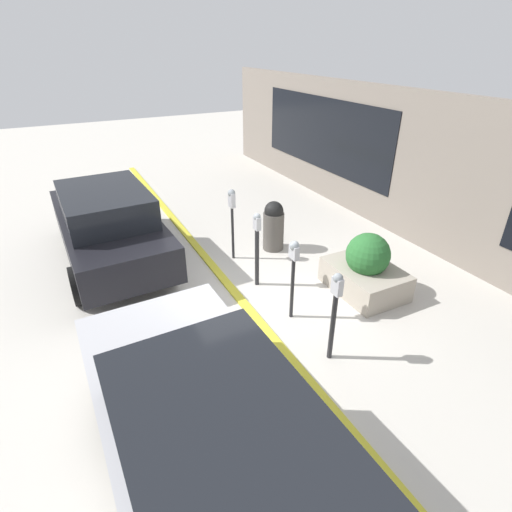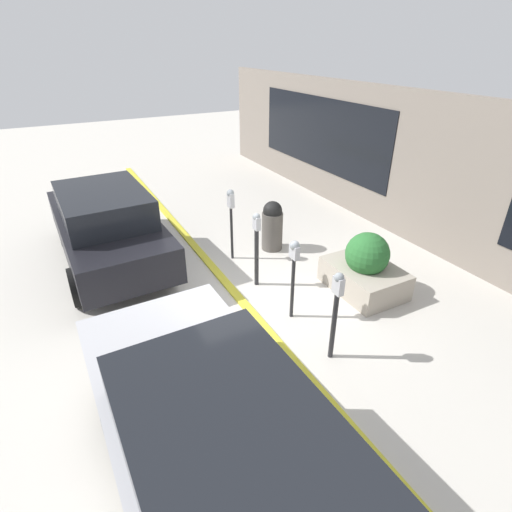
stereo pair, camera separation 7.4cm
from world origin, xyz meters
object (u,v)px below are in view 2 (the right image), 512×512
Objects in this scene: parking_meter_middle at (257,242)px; planter_box at (365,269)px; parked_car_middle at (107,226)px; parking_meter_nearest at (336,304)px; parking_meter_fourth at (231,209)px; trash_bin at (272,225)px; parked_car_front at (226,463)px; parking_meter_second at (294,263)px.

parking_meter_middle is 1.03× the size of planter_box.
parked_car_middle is (2.14, 2.25, -0.06)m from parking_meter_middle.
parking_meter_nearest is 3.41m from parking_meter_fourth.
parking_meter_fourth is 1.12m from trash_bin.
parked_car_middle is (5.75, 0.05, 0.02)m from parked_car_front.
planter_box is at bearing -58.24° from parked_car_front.
parking_meter_second is at bearing -44.04° from parked_car_front.
parked_car_middle reaches higher than planter_box.
parking_meter_second is 3.33m from parked_car_front.
parking_meter_second is 2.32m from parking_meter_fourth.
parking_meter_middle is 4.22m from parked_car_front.
parking_meter_middle is (1.16, 0.05, -0.13)m from parking_meter_second.
parked_car_front reaches higher than parking_meter_second.
parked_car_middle is at bearing 66.60° from parking_meter_fourth.
parked_car_front reaches higher than planter_box.
parking_meter_fourth is at bearing 0.52° from parking_meter_second.
parking_meter_middle is 0.30× the size of parked_car_front.
trash_bin is (1.16, -1.00, -0.34)m from parking_meter_middle.
parking_meter_middle is 2.03m from planter_box.
parked_car_middle is (4.39, 2.29, -0.09)m from parking_meter_nearest.
trash_bin is (2.24, 0.66, 0.11)m from planter_box.
parking_meter_second is 1.00× the size of planter_box.
parking_meter_nearest reaches higher than trash_bin.
parking_meter_fourth is at bearing 36.13° from planter_box.
parking_meter_second is at bearing -147.30° from parked_car_middle.
parking_meter_fourth is at bearing 0.18° from parking_meter_nearest.
parked_car_front reaches higher than trash_bin.
parking_meter_second is at bearing 92.80° from planter_box.
parking_meter_fourth is 1.08× the size of planter_box.
parked_car_front is 5.75m from parked_car_middle.
parking_meter_fourth is 5.26m from parked_car_front.
parking_meter_middle is 3.11m from parked_car_middle.
parked_car_front is at bearing 146.12° from trash_bin.
parking_meter_nearest is 1.29× the size of trash_bin.
parking_meter_second is 1.28× the size of trash_bin.
parking_meter_middle is at bearing 178.60° from parking_meter_fourth.
parked_car_front is at bearing 178.32° from parked_car_middle.
parking_meter_nearest is 0.98× the size of parking_meter_middle.
planter_box is 1.28× the size of trash_bin.
planter_box is at bearing -131.65° from parked_car_middle.
parking_meter_fourth reaches higher than parking_meter_second.
parked_car_middle is at bearing -0.92° from parked_car_front.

